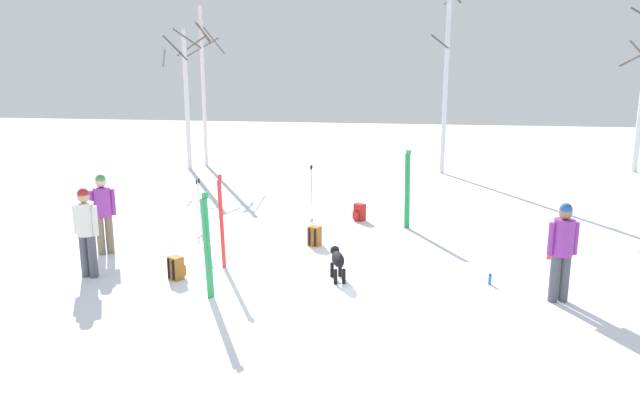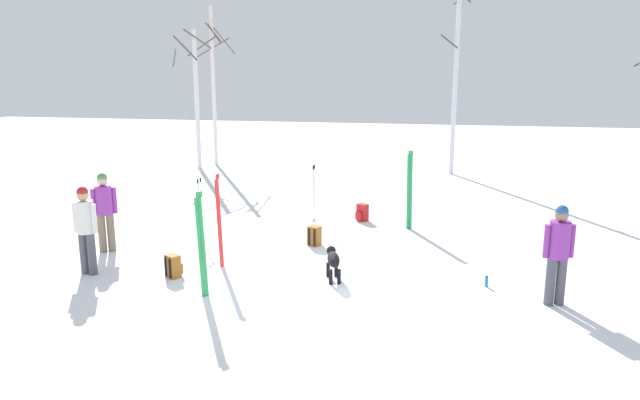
{
  "view_description": "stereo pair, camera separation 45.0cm",
  "coord_description": "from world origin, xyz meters",
  "px_view_note": "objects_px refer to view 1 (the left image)",
  "views": [
    {
      "loc": [
        1.36,
        -10.18,
        3.95
      ],
      "look_at": [
        -0.61,
        2.52,
        1.0
      ],
      "focal_mm": 33.52,
      "sensor_mm": 36.0,
      "label": 1
    },
    {
      "loc": [
        1.8,
        -10.1,
        3.95
      ],
      "look_at": [
        -0.61,
        2.52,
        1.0
      ],
      "focal_mm": 33.52,
      "sensor_mm": 36.0,
      "label": 2
    }
  ],
  "objects_px": {
    "person_2": "(103,209)",
    "ski_pair_planted_2": "(222,222)",
    "water_bottle_0": "(490,279)",
    "birch_tree_1": "(204,84)",
    "backpack_2": "(315,236)",
    "ski_poles_1": "(199,208)",
    "birch_tree_2": "(446,68)",
    "ski_pair_planted_1": "(407,190)",
    "ski_poles_0": "(311,193)",
    "ski_pair_planted_0": "(207,247)",
    "backpack_0": "(359,212)",
    "ski_pair_lying_0": "(555,247)",
    "dog": "(337,260)",
    "birch_tree_0": "(186,95)",
    "person_0": "(562,246)",
    "backpack_1": "(176,268)",
    "person_1": "(86,227)"
  },
  "relations": [
    {
      "from": "water_bottle_0",
      "to": "ski_pair_planted_2",
      "type": "bearing_deg",
      "value": 178.79
    },
    {
      "from": "ski_pair_planted_0",
      "to": "birch_tree_0",
      "type": "distance_m",
      "value": 13.34
    },
    {
      "from": "ski_poles_1",
      "to": "water_bottle_0",
      "type": "bearing_deg",
      "value": -16.96
    },
    {
      "from": "backpack_0",
      "to": "ski_pair_planted_0",
      "type": "bearing_deg",
      "value": -110.32
    },
    {
      "from": "ski_pair_planted_0",
      "to": "ski_poles_0",
      "type": "distance_m",
      "value": 5.22
    },
    {
      "from": "backpack_2",
      "to": "birch_tree_1",
      "type": "xyz_separation_m",
      "value": [
        -5.93,
        9.79,
        2.97
      ]
    },
    {
      "from": "ski_pair_lying_0",
      "to": "backpack_0",
      "type": "xyz_separation_m",
      "value": [
        -4.47,
        1.64,
        0.2
      ]
    },
    {
      "from": "ski_pair_planted_0",
      "to": "backpack_0",
      "type": "height_order",
      "value": "ski_pair_planted_0"
    },
    {
      "from": "person_1",
      "to": "ski_pair_planted_2",
      "type": "relative_size",
      "value": 0.91
    },
    {
      "from": "person_0",
      "to": "person_2",
      "type": "bearing_deg",
      "value": 171.97
    },
    {
      "from": "person_2",
      "to": "ski_pair_planted_2",
      "type": "distance_m",
      "value": 2.79
    },
    {
      "from": "person_0",
      "to": "backpack_0",
      "type": "height_order",
      "value": "person_0"
    },
    {
      "from": "person_2",
      "to": "birch_tree_2",
      "type": "distance_m",
      "value": 13.42
    },
    {
      "from": "backpack_1",
      "to": "birch_tree_2",
      "type": "xyz_separation_m",
      "value": [
        5.39,
        12.02,
        3.57
      ]
    },
    {
      "from": "ski_pair_planted_0",
      "to": "ski_pair_lying_0",
      "type": "relative_size",
      "value": 1.02
    },
    {
      "from": "water_bottle_0",
      "to": "person_2",
      "type": "bearing_deg",
      "value": 175.48
    },
    {
      "from": "birch_tree_1",
      "to": "backpack_2",
      "type": "bearing_deg",
      "value": -58.81
    },
    {
      "from": "ski_pair_planted_0",
      "to": "water_bottle_0",
      "type": "relative_size",
      "value": 9.04
    },
    {
      "from": "person_2",
      "to": "ski_pair_lying_0",
      "type": "relative_size",
      "value": 0.94
    },
    {
      "from": "ski_pair_planted_2",
      "to": "birch_tree_2",
      "type": "distance_m",
      "value": 12.58
    },
    {
      "from": "ski_pair_planted_2",
      "to": "birch_tree_0",
      "type": "height_order",
      "value": "birch_tree_0"
    },
    {
      "from": "ski_pair_planted_0",
      "to": "person_2",
      "type": "bearing_deg",
      "value": 145.64
    },
    {
      "from": "water_bottle_0",
      "to": "birch_tree_1",
      "type": "xyz_separation_m",
      "value": [
        -9.48,
        11.67,
        3.09
      ]
    },
    {
      "from": "dog",
      "to": "birch_tree_0",
      "type": "height_order",
      "value": "birch_tree_0"
    },
    {
      "from": "ski_pair_planted_2",
      "to": "ski_poles_0",
      "type": "distance_m",
      "value": 3.79
    },
    {
      "from": "ski_poles_1",
      "to": "water_bottle_0",
      "type": "xyz_separation_m",
      "value": [
        6.21,
        -1.9,
        -0.66
      ]
    },
    {
      "from": "ski_pair_planted_2",
      "to": "birch_tree_1",
      "type": "xyz_separation_m",
      "value": [
        -4.39,
        11.56,
        2.25
      ]
    },
    {
      "from": "person_0",
      "to": "dog",
      "type": "distance_m",
      "value": 3.91
    },
    {
      "from": "backpack_2",
      "to": "birch_tree_0",
      "type": "xyz_separation_m",
      "value": [
        -6.32,
        8.91,
        2.59
      ]
    },
    {
      "from": "person_1",
      "to": "dog",
      "type": "bearing_deg",
      "value": 7.04
    },
    {
      "from": "backpack_2",
      "to": "birch_tree_2",
      "type": "bearing_deg",
      "value": 71.61
    },
    {
      "from": "ski_pair_lying_0",
      "to": "backpack_2",
      "type": "height_order",
      "value": "backpack_2"
    },
    {
      "from": "ski_pair_lying_0",
      "to": "birch_tree_2",
      "type": "height_order",
      "value": "birch_tree_2"
    },
    {
      "from": "backpack_0",
      "to": "ski_poles_1",
      "type": "bearing_deg",
      "value": -146.32
    },
    {
      "from": "person_2",
      "to": "birch_tree_1",
      "type": "bearing_deg",
      "value": 98.46
    },
    {
      "from": "ski_pair_planted_1",
      "to": "ski_pair_lying_0",
      "type": "bearing_deg",
      "value": -18.33
    },
    {
      "from": "backpack_2",
      "to": "backpack_1",
      "type": "bearing_deg",
      "value": -131.79
    },
    {
      "from": "dog",
      "to": "birch_tree_0",
      "type": "xyz_separation_m",
      "value": [
        -7.08,
        10.95,
        2.42
      ]
    },
    {
      "from": "ski_poles_1",
      "to": "backpack_1",
      "type": "xyz_separation_m",
      "value": [
        0.44,
        -2.5,
        -0.54
      ]
    },
    {
      "from": "dog",
      "to": "water_bottle_0",
      "type": "relative_size",
      "value": 4.2
    },
    {
      "from": "dog",
      "to": "birch_tree_1",
      "type": "xyz_separation_m",
      "value": [
        -6.69,
        11.83,
        2.8
      ]
    },
    {
      "from": "ski_pair_planted_1",
      "to": "backpack_0",
      "type": "relative_size",
      "value": 4.39
    },
    {
      "from": "ski_pair_planted_2",
      "to": "water_bottle_0",
      "type": "xyz_separation_m",
      "value": [
        5.09,
        -0.11,
        -0.84
      ]
    },
    {
      "from": "ski_poles_1",
      "to": "backpack_2",
      "type": "xyz_separation_m",
      "value": [
        2.66,
        -0.02,
        -0.54
      ]
    },
    {
      "from": "ski_pair_planted_1",
      "to": "ski_poles_0",
      "type": "relative_size",
      "value": 1.3
    },
    {
      "from": "backpack_0",
      "to": "water_bottle_0",
      "type": "bearing_deg",
      "value": -56.56
    },
    {
      "from": "birch_tree_0",
      "to": "ski_poles_0",
      "type": "bearing_deg",
      "value": -50.0
    },
    {
      "from": "ski_pair_planted_2",
      "to": "backpack_2",
      "type": "bearing_deg",
      "value": 48.99
    },
    {
      "from": "ski_pair_planted_1",
      "to": "birch_tree_2",
      "type": "relative_size",
      "value": 0.26
    },
    {
      "from": "backpack_1",
      "to": "backpack_0",
      "type": "bearing_deg",
      "value": 57.94
    }
  ]
}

